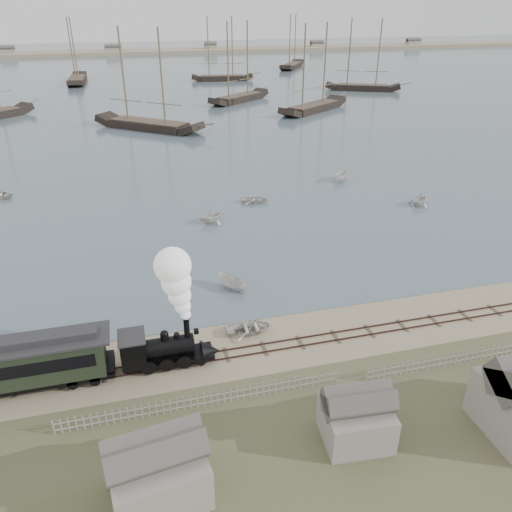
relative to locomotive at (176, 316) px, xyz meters
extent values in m
plane|color=tan|center=(7.60, 2.00, -4.16)|extent=(600.00, 600.00, 0.00)
cube|color=#40515C|center=(7.60, 172.00, -4.13)|extent=(600.00, 336.00, 0.06)
cube|color=#39241F|center=(7.60, -0.50, -4.06)|extent=(120.00, 0.08, 0.12)
cube|color=#39241F|center=(7.60, 0.50, -4.06)|extent=(120.00, 0.08, 0.12)
cube|color=#3D3227|center=(7.60, 0.00, -4.13)|extent=(120.00, 1.80, 0.06)
cube|color=tan|center=(7.60, 252.00, -4.16)|extent=(500.00, 20.00, 1.80)
cube|color=black|center=(-0.73, 0.00, -3.47)|extent=(6.54, 1.92, 0.24)
cylinder|color=black|center=(-1.12, 0.00, -2.51)|extent=(4.04, 1.44, 1.44)
cube|color=black|center=(-3.24, 0.00, -2.31)|extent=(1.73, 2.12, 2.21)
cube|color=#29292B|center=(-3.24, 0.00, -1.16)|extent=(1.92, 2.31, 0.12)
cylinder|color=black|center=(0.71, 0.00, -1.21)|extent=(0.42, 0.42, 1.54)
sphere|color=black|center=(-0.93, 0.00, -1.38)|extent=(0.62, 0.62, 0.62)
cone|color=black|center=(2.35, 0.00, -3.56)|extent=(1.35, 1.92, 1.92)
cube|color=black|center=(1.38, 0.00, -1.54)|extent=(0.34, 0.34, 0.34)
cube|color=black|center=(-12.13, 0.00, -3.41)|extent=(15.01, 2.47, 0.38)
cube|color=black|center=(-12.13, 1.36, -1.64)|extent=(12.86, 0.06, 0.96)
imported|color=silver|center=(5.98, 2.47, -3.76)|extent=(2.76, 3.85, 0.80)
imported|color=silver|center=(7.09, 25.54, -3.21)|extent=(3.98, 4.23, 1.78)
imported|color=silver|center=(6.05, 9.46, -3.46)|extent=(3.44, 2.94, 1.29)
imported|color=silver|center=(13.89, 30.70, -3.72)|extent=(3.56, 4.26, 0.76)
imported|color=silver|center=(34.65, 24.26, -3.26)|extent=(3.90, 4.09, 1.68)
imported|color=silver|center=(28.60, 36.25, -3.40)|extent=(3.31, 3.69, 1.40)
camera|label=1|loc=(-2.03, -30.10, 20.02)|focal=35.00mm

